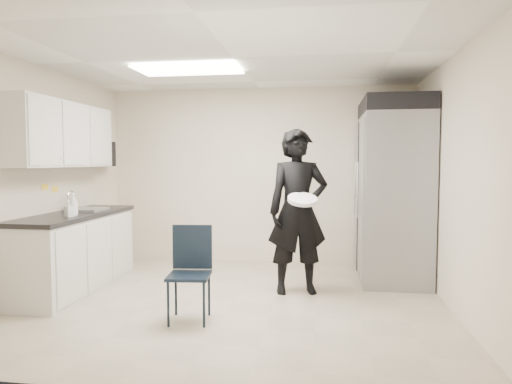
% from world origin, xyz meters
% --- Properties ---
extents(floor, '(4.50, 4.50, 0.00)m').
position_xyz_m(floor, '(0.00, 0.00, 0.00)').
color(floor, tan).
rests_on(floor, ground).
extents(ceiling, '(4.50, 4.50, 0.00)m').
position_xyz_m(ceiling, '(0.00, 0.00, 2.60)').
color(ceiling, white).
rests_on(ceiling, back_wall).
extents(back_wall, '(4.50, 0.00, 4.50)m').
position_xyz_m(back_wall, '(0.00, 2.00, 1.30)').
color(back_wall, beige).
rests_on(back_wall, floor).
extents(left_wall, '(0.00, 4.00, 4.00)m').
position_xyz_m(left_wall, '(-2.25, 0.00, 1.30)').
color(left_wall, beige).
rests_on(left_wall, floor).
extents(right_wall, '(0.00, 4.00, 4.00)m').
position_xyz_m(right_wall, '(2.25, 0.00, 1.30)').
color(right_wall, beige).
rests_on(right_wall, floor).
extents(ceiling_panel, '(1.20, 0.60, 0.02)m').
position_xyz_m(ceiling_panel, '(-0.60, 0.40, 2.57)').
color(ceiling_panel, white).
rests_on(ceiling_panel, ceiling).
extents(lower_counter, '(0.60, 1.90, 0.86)m').
position_xyz_m(lower_counter, '(-1.95, 0.20, 0.43)').
color(lower_counter, silver).
rests_on(lower_counter, floor).
extents(countertop, '(0.64, 1.95, 0.05)m').
position_xyz_m(countertop, '(-1.95, 0.20, 0.89)').
color(countertop, black).
rests_on(countertop, lower_counter).
extents(sink, '(0.42, 0.40, 0.14)m').
position_xyz_m(sink, '(-1.93, 0.45, 0.87)').
color(sink, gray).
rests_on(sink, countertop).
extents(faucet, '(0.02, 0.02, 0.24)m').
position_xyz_m(faucet, '(-2.13, 0.45, 1.02)').
color(faucet, silver).
rests_on(faucet, countertop).
extents(upper_cabinets, '(0.35, 1.80, 0.75)m').
position_xyz_m(upper_cabinets, '(-2.08, 0.20, 1.83)').
color(upper_cabinets, silver).
rests_on(upper_cabinets, left_wall).
extents(towel_dispenser, '(0.22, 0.30, 0.35)m').
position_xyz_m(towel_dispenser, '(-2.14, 1.35, 1.62)').
color(towel_dispenser, black).
rests_on(towel_dispenser, left_wall).
extents(notice_sticker_left, '(0.00, 0.12, 0.07)m').
position_xyz_m(notice_sticker_left, '(-2.24, 0.10, 1.22)').
color(notice_sticker_left, yellow).
rests_on(notice_sticker_left, left_wall).
extents(notice_sticker_right, '(0.00, 0.12, 0.07)m').
position_xyz_m(notice_sticker_right, '(-2.24, 0.30, 1.18)').
color(notice_sticker_right, yellow).
rests_on(notice_sticker_right, left_wall).
extents(commercial_fridge, '(0.80, 1.35, 2.10)m').
position_xyz_m(commercial_fridge, '(1.83, 1.27, 1.05)').
color(commercial_fridge, gray).
rests_on(commercial_fridge, floor).
extents(fridge_compressor, '(0.80, 1.35, 0.20)m').
position_xyz_m(fridge_compressor, '(1.83, 1.27, 2.20)').
color(fridge_compressor, black).
rests_on(fridge_compressor, commercial_fridge).
extents(folding_chair, '(0.43, 0.43, 0.87)m').
position_xyz_m(folding_chair, '(-0.30, -0.65, 0.44)').
color(folding_chair, black).
rests_on(folding_chair, floor).
extents(man_tuxedo, '(0.79, 0.62, 1.89)m').
position_xyz_m(man_tuxedo, '(0.66, 0.45, 0.94)').
color(man_tuxedo, black).
rests_on(man_tuxedo, floor).
extents(bucket_lid, '(0.40, 0.40, 0.04)m').
position_xyz_m(bucket_lid, '(0.73, 0.21, 1.10)').
color(bucket_lid, silver).
rests_on(bucket_lid, man_tuxedo).
extents(soap_bottle_a, '(0.10, 0.10, 0.26)m').
position_xyz_m(soap_bottle_a, '(-1.79, -0.08, 1.04)').
color(soap_bottle_a, white).
rests_on(soap_bottle_a, countertop).
extents(soap_bottle_b, '(0.11, 0.11, 0.18)m').
position_xyz_m(soap_bottle_b, '(-1.79, -0.17, 1.00)').
color(soap_bottle_b, '#9FA2AB').
rests_on(soap_bottle_b, countertop).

